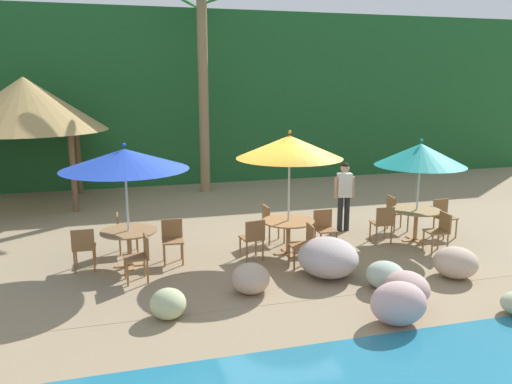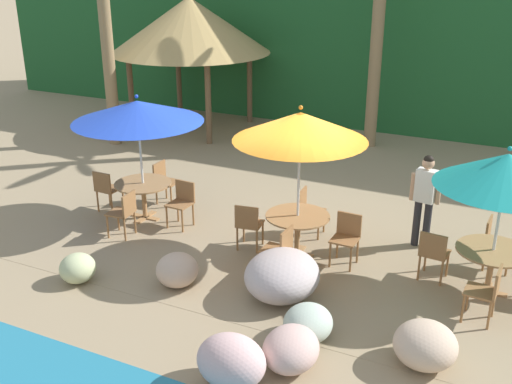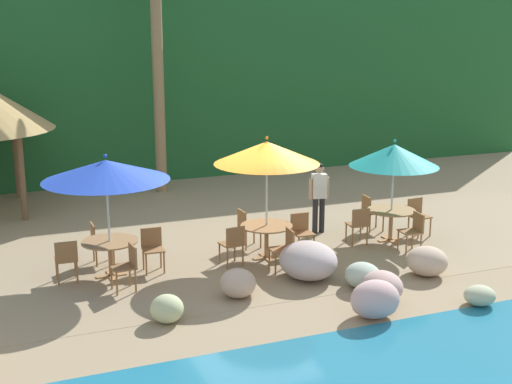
{
  "view_description": "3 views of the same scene",
  "coord_description": "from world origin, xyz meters",
  "px_view_note": "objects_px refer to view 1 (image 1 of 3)",
  "views": [
    {
      "loc": [
        -3.22,
        -10.11,
        3.63
      ],
      "look_at": [
        -0.42,
        -0.06,
        1.35
      ],
      "focal_mm": 35.98,
      "sensor_mm": 36.0,
      "label": 1
    },
    {
      "loc": [
        3.64,
        -9.03,
        4.91
      ],
      "look_at": [
        -0.58,
        -0.2,
        1.0
      ],
      "focal_mm": 42.51,
      "sensor_mm": 36.0,
      "label": 2
    },
    {
      "loc": [
        -5.15,
        -13.22,
        4.92
      ],
      "look_at": [
        0.2,
        0.26,
        1.34
      ],
      "focal_mm": 48.66,
      "sensor_mm": 36.0,
      "label": 3
    }
  ],
  "objects_px": {
    "dining_table_teal": "(416,215)",
    "palapa_hut": "(25,104)",
    "dining_table_orange": "(288,226)",
    "waiter_in_white": "(344,192)",
    "chair_blue_inland": "(123,230)",
    "umbrella_teal": "(421,155)",
    "chair_blue_left": "(84,246)",
    "umbrella_blue": "(125,159)",
    "chair_teal_left": "(383,222)",
    "chair_blue_right": "(140,254)",
    "chair_teal_right": "(440,229)",
    "chair_orange_seaward": "(324,227)",
    "chair_teal_inland": "(395,210)",
    "chair_orange_inland": "(270,221)",
    "chair_orange_right": "(305,242)",
    "chair_blue_seaward": "(172,237)",
    "chair_teal_seaward": "(443,215)",
    "dining_table_blue": "(129,237)",
    "chair_orange_left": "(253,237)",
    "umbrella_orange": "(289,147)",
    "palm_tree_second": "(203,58)"
  },
  "relations": [
    {
      "from": "chair_orange_inland",
      "to": "umbrella_teal",
      "type": "distance_m",
      "value": 3.66
    },
    {
      "from": "dining_table_blue",
      "to": "palm_tree_second",
      "type": "bearing_deg",
      "value": 67.81
    },
    {
      "from": "chair_orange_inland",
      "to": "chair_teal_left",
      "type": "height_order",
      "value": "same"
    },
    {
      "from": "umbrella_blue",
      "to": "waiter_in_white",
      "type": "relative_size",
      "value": 1.45
    },
    {
      "from": "chair_blue_inland",
      "to": "chair_orange_seaward",
      "type": "bearing_deg",
      "value": -12.3
    },
    {
      "from": "chair_orange_inland",
      "to": "palapa_hut",
      "type": "distance_m",
      "value": 8.24
    },
    {
      "from": "chair_orange_left",
      "to": "umbrella_teal",
      "type": "relative_size",
      "value": 0.37
    },
    {
      "from": "chair_blue_right",
      "to": "chair_teal_right",
      "type": "xyz_separation_m",
      "value": [
        6.26,
        -0.07,
        0.0
      ]
    },
    {
      "from": "umbrella_teal",
      "to": "chair_orange_right",
      "type": "bearing_deg",
      "value": -163.05
    },
    {
      "from": "chair_blue_right",
      "to": "chair_teal_left",
      "type": "bearing_deg",
      "value": 8.14
    },
    {
      "from": "chair_blue_left",
      "to": "dining_table_blue",
      "type": "bearing_deg",
      "value": 4.47
    },
    {
      "from": "chair_teal_inland",
      "to": "chair_teal_right",
      "type": "distance_m",
      "value": 1.71
    },
    {
      "from": "chair_blue_inland",
      "to": "chair_teal_right",
      "type": "height_order",
      "value": "same"
    },
    {
      "from": "dining_table_teal",
      "to": "chair_blue_seaward",
      "type": "bearing_deg",
      "value": 179.02
    },
    {
      "from": "chair_teal_inland",
      "to": "chair_teal_left",
      "type": "height_order",
      "value": "same"
    },
    {
      "from": "chair_orange_right",
      "to": "chair_orange_left",
      "type": "bearing_deg",
      "value": 143.77
    },
    {
      "from": "umbrella_blue",
      "to": "dining_table_teal",
      "type": "height_order",
      "value": "umbrella_blue"
    },
    {
      "from": "chair_blue_left",
      "to": "chair_teal_left",
      "type": "height_order",
      "value": "same"
    },
    {
      "from": "umbrella_teal",
      "to": "chair_teal_seaward",
      "type": "height_order",
      "value": "umbrella_teal"
    },
    {
      "from": "dining_table_orange",
      "to": "waiter_in_white",
      "type": "bearing_deg",
      "value": 33.91
    },
    {
      "from": "dining_table_blue",
      "to": "chair_orange_seaward",
      "type": "relative_size",
      "value": 1.26
    },
    {
      "from": "waiter_in_white",
      "to": "dining_table_blue",
      "type": "bearing_deg",
      "value": -167.79
    },
    {
      "from": "chair_orange_inland",
      "to": "chair_blue_right",
      "type": "bearing_deg",
      "value": -152.53
    },
    {
      "from": "palapa_hut",
      "to": "chair_blue_left",
      "type": "bearing_deg",
      "value": -74.5
    },
    {
      "from": "chair_blue_left",
      "to": "umbrella_blue",
      "type": "bearing_deg",
      "value": 4.47
    },
    {
      "from": "chair_blue_inland",
      "to": "chair_orange_seaward",
      "type": "height_order",
      "value": "same"
    },
    {
      "from": "chair_blue_seaward",
      "to": "chair_orange_inland",
      "type": "relative_size",
      "value": 1.0
    },
    {
      "from": "chair_blue_inland",
      "to": "chair_teal_inland",
      "type": "height_order",
      "value": "same"
    },
    {
      "from": "chair_orange_seaward",
      "to": "chair_teal_seaward",
      "type": "distance_m",
      "value": 3.12
    },
    {
      "from": "chair_blue_inland",
      "to": "umbrella_teal",
      "type": "relative_size",
      "value": 0.37
    },
    {
      "from": "chair_teal_inland",
      "to": "chair_blue_left",
      "type": "bearing_deg",
      "value": -173.16
    },
    {
      "from": "dining_table_teal",
      "to": "chair_teal_inland",
      "type": "xyz_separation_m",
      "value": [
        -0.04,
        0.85,
        -0.1
      ]
    },
    {
      "from": "palm_tree_second",
      "to": "palapa_hut",
      "type": "relative_size",
      "value": 1.46
    },
    {
      "from": "dining_table_blue",
      "to": "umbrella_orange",
      "type": "relative_size",
      "value": 0.42
    },
    {
      "from": "chair_blue_inland",
      "to": "chair_teal_inland",
      "type": "bearing_deg",
      "value": -0.46
    },
    {
      "from": "palapa_hut",
      "to": "waiter_in_white",
      "type": "relative_size",
      "value": 2.69
    },
    {
      "from": "dining_table_blue",
      "to": "waiter_in_white",
      "type": "xyz_separation_m",
      "value": [
        5.13,
        1.11,
        0.37
      ]
    },
    {
      "from": "chair_blue_left",
      "to": "chair_teal_right",
      "type": "height_order",
      "value": "same"
    },
    {
      "from": "chair_orange_right",
      "to": "chair_teal_seaward",
      "type": "bearing_deg",
      "value": 15.84
    },
    {
      "from": "chair_blue_seaward",
      "to": "chair_teal_inland",
      "type": "height_order",
      "value": "same"
    },
    {
      "from": "chair_orange_right",
      "to": "waiter_in_white",
      "type": "distance_m",
      "value": 2.82
    },
    {
      "from": "chair_blue_inland",
      "to": "chair_blue_right",
      "type": "height_order",
      "value": "same"
    },
    {
      "from": "umbrella_teal",
      "to": "chair_blue_right",
      "type": "bearing_deg",
      "value": -172.84
    },
    {
      "from": "dining_table_orange",
      "to": "chair_orange_right",
      "type": "height_order",
      "value": "chair_orange_right"
    },
    {
      "from": "chair_orange_right",
      "to": "waiter_in_white",
      "type": "relative_size",
      "value": 0.51
    },
    {
      "from": "chair_blue_inland",
      "to": "chair_blue_right",
      "type": "distance_m",
      "value": 1.71
    },
    {
      "from": "chair_orange_inland",
      "to": "chair_teal_left",
      "type": "bearing_deg",
      "value": -17.81
    },
    {
      "from": "umbrella_blue",
      "to": "chair_teal_right",
      "type": "distance_m",
      "value": 6.7
    },
    {
      "from": "chair_blue_inland",
      "to": "chair_blue_left",
      "type": "xyz_separation_m",
      "value": [
        -0.76,
        -0.92,
        0.0
      ]
    },
    {
      "from": "dining_table_teal",
      "to": "palapa_hut",
      "type": "bearing_deg",
      "value": 145.43
    }
  ]
}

